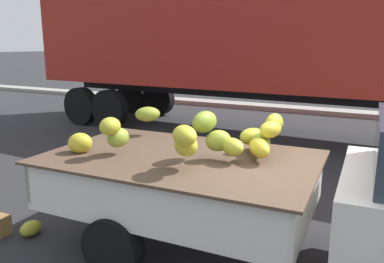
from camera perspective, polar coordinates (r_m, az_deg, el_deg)
curb_strip at (r=13.69m, az=24.78°, el=2.26°), size 80.00×0.80×0.16m
semi_trailer at (r=9.99m, az=8.18°, el=14.04°), size 12.09×3.02×3.95m
fallen_banana_bunch_near_tailgate at (r=5.26m, az=-22.70°, el=-13.04°), size 0.21×0.29×0.18m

